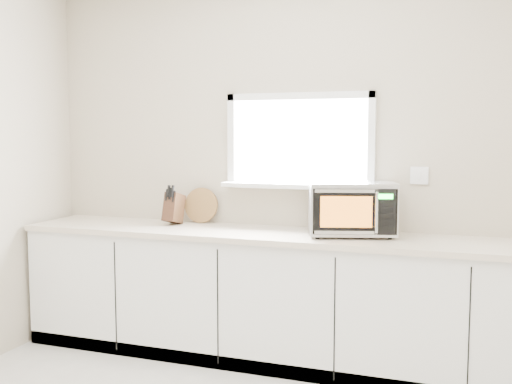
% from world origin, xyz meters
% --- Properties ---
extents(back_wall, '(4.00, 0.17, 2.70)m').
position_xyz_m(back_wall, '(0.00, 2.00, 1.36)').
color(back_wall, '#B5A890').
rests_on(back_wall, ground).
extents(cabinets, '(3.92, 0.60, 0.88)m').
position_xyz_m(cabinets, '(0.00, 1.70, 0.44)').
color(cabinets, silver).
rests_on(cabinets, ground).
extents(countertop, '(3.92, 0.64, 0.04)m').
position_xyz_m(countertop, '(0.00, 1.69, 0.90)').
color(countertop, beige).
rests_on(countertop, cabinets).
extents(microwave, '(0.66, 0.58, 0.36)m').
position_xyz_m(microwave, '(0.43, 1.77, 1.11)').
color(microwave, black).
rests_on(microwave, countertop).
extents(knife_block, '(0.11, 0.21, 0.30)m').
position_xyz_m(knife_block, '(-0.93, 1.79, 1.05)').
color(knife_block, '#432A18').
rests_on(knife_block, countertop).
extents(cutting_board, '(0.27, 0.07, 0.27)m').
position_xyz_m(cutting_board, '(-0.77, 1.94, 1.06)').
color(cutting_board, olive).
rests_on(cutting_board, countertop).
extents(coffee_grinder, '(0.14, 0.14, 0.23)m').
position_xyz_m(coffee_grinder, '(0.34, 1.81, 1.03)').
color(coffee_grinder, '#AFB2B7').
rests_on(coffee_grinder, countertop).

